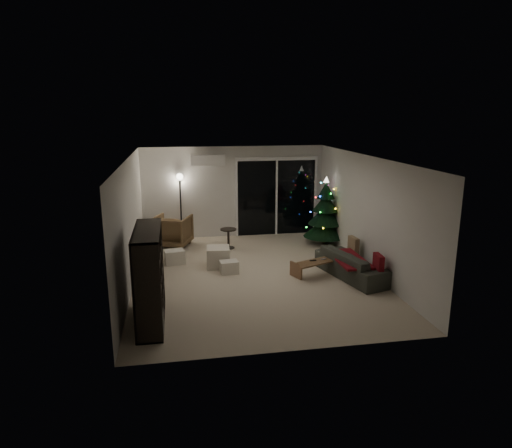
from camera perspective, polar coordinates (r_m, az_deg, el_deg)
The scene contains 18 objects.
room at distance 11.04m, azimuth 0.74°, elevation 1.37°, with size 6.50×7.51×2.60m.
bookshelf at distance 7.69m, azimuth -14.64°, elevation -6.47°, with size 0.40×1.59×1.59m, color black, non-canonical shape.
media_cabinet at distance 9.87m, azimuth -13.57°, elevation -4.49°, with size 0.43×1.16×0.72m, color black.
stereo at distance 9.75m, azimuth -13.71°, elevation -2.04°, with size 0.37×0.43×0.15m, color black.
armchair at distance 11.97m, azimuth -10.43°, elevation -0.87°, with size 0.87×0.90×0.82m, color brown.
ottoman at distance 10.31m, azimuth -4.75°, elevation -4.14°, with size 0.50×0.50×0.45m, color silver.
cardboard_box_a at distance 10.68m, azimuth -10.16°, elevation -4.06°, with size 0.44×0.34×0.32m, color silver.
cardboard_box_b at distance 9.93m, azimuth -3.40°, elevation -5.39°, with size 0.39×0.29×0.27m, color silver.
side_table at distance 11.67m, azimuth -3.46°, elevation -1.82°, with size 0.41×0.41×0.51m, color black.
floor_lamp at distance 12.59m, azimuth -9.38°, elevation 2.05°, with size 0.28×0.28×1.73m, color black.
sofa at distance 9.86m, azimuth 12.07°, elevation -4.96°, with size 1.89×0.74×0.55m, color black.
sofa_throw at distance 9.79m, azimuth 11.56°, elevation -4.31°, with size 0.59×1.36×0.05m, color #5F0A10.
cushion_a at distance 10.46m, azimuth 12.08°, elevation -2.58°, with size 0.11×0.36×0.36m, color #836953.
cushion_b at distance 9.33m, azimuth 15.05°, elevation -4.79°, with size 0.11×0.36×0.36m, color #5F0A10.
coffee_table at distance 9.82m, azimuth 7.94°, elevation -5.49°, with size 1.09×0.38×0.35m, color brown, non-canonical shape.
remote_a at distance 9.72m, azimuth 7.13°, elevation -4.54°, with size 0.14×0.04×0.02m, color black.
remote_b at distance 9.84m, azimuth 8.44°, elevation -4.36°, with size 0.13×0.04×0.02m, color slate.
christmas_tree at distance 12.03m, azimuth 8.66°, elevation 1.66°, with size 1.11×1.11×1.79m, color black.
Camera 1 is at (-1.57, -9.10, 3.40)m, focal length 32.00 mm.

